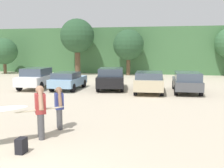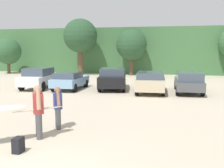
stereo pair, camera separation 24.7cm
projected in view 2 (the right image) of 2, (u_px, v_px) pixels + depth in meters
The scene contains 13 objects.
hillside_ridge at pixel (150, 50), 38.30m from camera, with size 108.00×12.00×5.58m, color #427042.
tree_center at pixel (8, 51), 33.46m from camera, with size 3.15×3.15×4.29m.
tree_far_left at pixel (80, 36), 31.70m from camera, with size 3.91×3.91×6.45m.
tree_left at pixel (131, 45), 31.20m from camera, with size 3.49×3.49×5.20m.
parked_car_white at pixel (40, 77), 21.07m from camera, with size 2.01×4.59×1.57m.
parked_car_sky_blue at pixel (70, 80), 20.42m from camera, with size 1.83×3.93×1.31m.
parked_car_black at pixel (113, 78), 20.59m from camera, with size 2.61×4.54×1.57m.
parked_car_champagne at pixel (151, 81), 18.81m from camera, with size 2.10×4.14×1.46m.
parked_car_dark_gray at pixel (189, 82), 18.78m from camera, with size 1.92×4.51×1.45m.
person_adult at pixel (38, 108), 9.21m from camera, with size 0.56×0.78×1.80m.
person_companion at pixel (58, 105), 10.33m from camera, with size 0.50×0.71×1.60m.
surfboard_cream at pixel (38, 109), 9.27m from camera, with size 1.57×1.59×0.17m.
backpack_dropped at pixel (18, 145), 7.99m from camera, with size 0.24×0.34×0.45m.
Camera 2 is at (3.60, -5.17, 3.00)m, focal length 44.17 mm.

